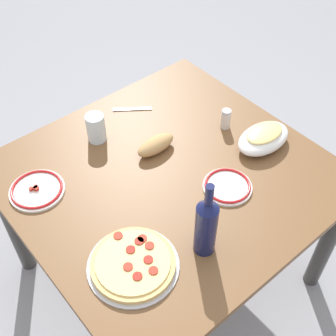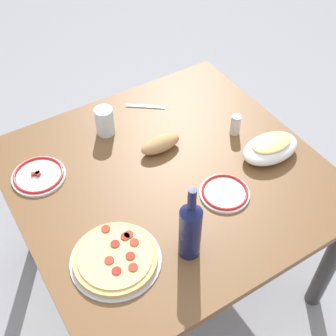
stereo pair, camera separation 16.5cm
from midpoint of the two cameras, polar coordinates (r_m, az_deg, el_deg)
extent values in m
plane|color=gray|center=(2.24, -2.15, -13.16)|extent=(8.00, 8.00, 0.00)
cube|color=brown|center=(1.68, -2.80, -1.20)|extent=(1.11, 1.07, 0.03)
cylinder|color=#33302D|center=(2.42, -0.20, 5.22)|extent=(0.07, 0.07, 0.68)
cylinder|color=#33302D|center=(2.13, -21.36, -6.66)|extent=(0.07, 0.07, 0.68)
cylinder|color=#33302D|center=(2.02, 17.60, -8.81)|extent=(0.07, 0.07, 0.68)
cylinder|color=#B7B7BC|center=(1.44, -7.80, -12.43)|extent=(0.29, 0.29, 0.01)
cylinder|color=#DBB26B|center=(1.43, -7.85, -12.19)|extent=(0.27, 0.27, 0.02)
cylinder|color=#EACC75|center=(1.42, -7.90, -11.94)|extent=(0.24, 0.24, 0.01)
cylinder|color=#B22D1E|center=(1.39, -5.36, -13.09)|extent=(0.03, 0.03, 0.00)
cylinder|color=maroon|center=(1.41, -5.94, -11.74)|extent=(0.03, 0.03, 0.00)
cylinder|color=maroon|center=(1.39, -7.41, -13.73)|extent=(0.03, 0.03, 0.00)
cylinder|color=#B22D1E|center=(1.47, -9.62, -8.68)|extent=(0.03, 0.03, 0.00)
cylinder|color=#B22D1E|center=(1.44, -5.70, -10.00)|extent=(0.03, 0.03, 0.00)
cylinder|color=#B22D1E|center=(1.41, -8.55, -12.54)|extent=(0.03, 0.03, 0.00)
cylinder|color=maroon|center=(1.45, -6.98, -9.40)|extent=(0.03, 0.03, 0.00)
cylinder|color=#B22D1E|center=(1.46, -6.57, -9.09)|extent=(0.03, 0.03, 0.00)
cylinder|color=maroon|center=(1.44, -8.12, -10.44)|extent=(0.03, 0.03, 0.00)
ellipsoid|color=white|center=(1.78, 9.47, 3.62)|extent=(0.24, 0.15, 0.07)
ellipsoid|color=#AD2819|center=(1.77, 9.52, 3.91)|extent=(0.20, 0.12, 0.03)
ellipsoid|color=#EACC75|center=(1.76, 9.59, 4.34)|extent=(0.17, 0.10, 0.02)
cylinder|color=#141942|center=(1.38, 1.41, -8.01)|extent=(0.07, 0.07, 0.20)
cone|color=#141942|center=(1.29, 1.50, -5.01)|extent=(0.07, 0.07, 0.03)
cylinder|color=#141942|center=(1.25, 1.55, -3.59)|extent=(0.03, 0.03, 0.07)
cylinder|color=silver|center=(1.80, -11.79, 4.91)|extent=(0.07, 0.07, 0.12)
cylinder|color=white|center=(1.62, 4.71, -2.58)|extent=(0.18, 0.18, 0.01)
torus|color=red|center=(1.62, 4.73, -2.39)|extent=(0.17, 0.17, 0.01)
cylinder|color=white|center=(1.70, -19.03, -2.88)|extent=(0.20, 0.20, 0.01)
torus|color=red|center=(1.69, -19.09, -2.71)|extent=(0.19, 0.19, 0.01)
cube|color=#AD2819|center=(1.70, -19.17, -2.44)|extent=(0.01, 0.01, 0.01)
cube|color=#AD2819|center=(1.69, -19.11, -2.70)|extent=(0.01, 0.01, 0.01)
cube|color=#AD2819|center=(1.69, -19.10, -2.51)|extent=(0.01, 0.01, 0.01)
cube|color=#AD2819|center=(1.69, -19.37, -2.62)|extent=(0.01, 0.01, 0.01)
cube|color=#AD2819|center=(1.70, -19.76, -2.69)|extent=(0.01, 0.01, 0.01)
cube|color=#AD2819|center=(1.69, -19.27, -2.62)|extent=(0.01, 0.01, 0.01)
ellipsoid|color=tan|center=(1.73, -4.30, 2.82)|extent=(0.17, 0.07, 0.06)
cylinder|color=silver|center=(1.84, 4.81, 6.00)|extent=(0.04, 0.04, 0.07)
cylinder|color=#B7B7BC|center=(1.81, 4.90, 7.04)|extent=(0.04, 0.04, 0.01)
cube|color=#B7B7BC|center=(1.95, -7.02, 7.34)|extent=(0.15, 0.11, 0.00)
camera|label=1|loc=(0.08, -92.87, -3.04)|focal=47.84mm
camera|label=2|loc=(0.08, 87.13, 3.04)|focal=47.84mm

